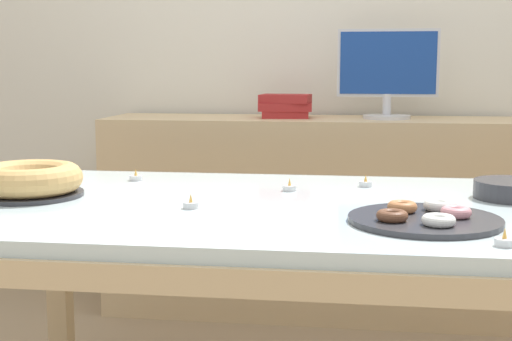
{
  "coord_description": "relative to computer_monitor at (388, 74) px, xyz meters",
  "views": [
    {
      "loc": [
        0.18,
        -1.85,
        1.08
      ],
      "look_at": [
        -0.1,
        0.17,
        0.79
      ],
      "focal_mm": 50.0,
      "sensor_mm": 36.0,
      "label": 1
    }
  ],
  "objects": [
    {
      "name": "tealight_centre",
      "position": [
        -0.1,
        -0.95,
        -0.32
      ],
      "size": [
        0.04,
        0.04,
        0.04
      ],
      "color": "silver",
      "rests_on": "dining_table"
    },
    {
      "name": "computer_monitor",
      "position": [
        0.0,
        0.0,
        0.0
      ],
      "size": [
        0.42,
        0.2,
        0.38
      ],
      "color": "silver",
      "rests_on": "sideboard"
    },
    {
      "name": "tealight_right_edge",
      "position": [
        -0.54,
        -1.35,
        -0.32
      ],
      "size": [
        0.04,
        0.04,
        0.04
      ],
      "color": "silver",
      "rests_on": "dining_table"
    },
    {
      "name": "sideboard",
      "position": [
        -0.32,
        0.0,
        -0.62
      ],
      "size": [
        1.79,
        0.44,
        0.86
      ],
      "color": "#D1B284",
      "rests_on": "ground"
    },
    {
      "name": "tealight_near_front",
      "position": [
        -0.82,
        -0.93,
        -0.32
      ],
      "size": [
        0.04,
        0.04,
        0.04
      ],
      "color": "silver",
      "rests_on": "dining_table"
    },
    {
      "name": "cake_chocolate_round",
      "position": [
        -1.02,
        -1.24,
        -0.28
      ],
      "size": [
        0.29,
        0.29,
        0.09
      ],
      "color": "#333338",
      "rests_on": "dining_table"
    },
    {
      "name": "tealight_near_cakes",
      "position": [
        0.17,
        -1.64,
        -0.32
      ],
      "size": [
        0.04,
        0.04,
        0.04
      ],
      "color": "silver",
      "rests_on": "dining_table"
    },
    {
      "name": "dining_table",
      "position": [
        -0.32,
        -1.24,
        -0.4
      ],
      "size": [
        1.79,
        1.03,
        0.73
      ],
      "color": "silver",
      "rests_on": "ground"
    },
    {
      "name": "pastry_platter",
      "position": [
        0.03,
        -1.44,
        -0.31
      ],
      "size": [
        0.35,
        0.35,
        0.04
      ],
      "color": "#333338",
      "rests_on": "dining_table"
    },
    {
      "name": "book_stack",
      "position": [
        -0.43,
        0.0,
        -0.14
      ],
      "size": [
        0.24,
        0.17,
        0.1
      ],
      "color": "maroon",
      "rests_on": "sideboard"
    },
    {
      "name": "tealight_left_edge",
      "position": [
        -0.31,
        -1.06,
        -0.32
      ],
      "size": [
        0.04,
        0.04,
        0.04
      ],
      "color": "silver",
      "rests_on": "dining_table"
    },
    {
      "name": "wall_back",
      "position": [
        -0.32,
        0.3,
        0.25
      ],
      "size": [
        8.0,
        0.1,
        2.6
      ],
      "primitive_type": "cube",
      "color": "silver",
      "rests_on": "ground"
    }
  ]
}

